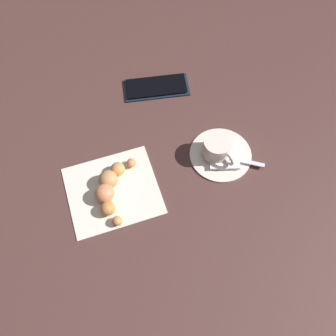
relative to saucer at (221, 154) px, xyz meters
name	(u,v)px	position (x,y,z in m)	size (l,w,h in m)	color
ground_plane	(174,168)	(0.10, -0.03, 0.00)	(1.80, 1.80, 0.00)	#492D2A
saucer	(221,154)	(0.00, 0.00, 0.00)	(0.13, 0.13, 0.01)	silver
espresso_cup	(217,148)	(0.01, -0.01, 0.03)	(0.06, 0.08, 0.05)	silver
teaspoon	(223,156)	(0.00, 0.01, 0.01)	(0.10, 0.11, 0.01)	silver
sugar_packet	(225,165)	(0.01, 0.03, 0.01)	(0.06, 0.02, 0.01)	white
napkin	(113,190)	(0.24, -0.05, 0.00)	(0.19, 0.17, 0.00)	silver
croissant	(110,187)	(0.24, -0.05, 0.01)	(0.12, 0.13, 0.03)	#D38348
cell_phone	(157,87)	(0.02, -0.23, 0.00)	(0.17, 0.12, 0.01)	black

